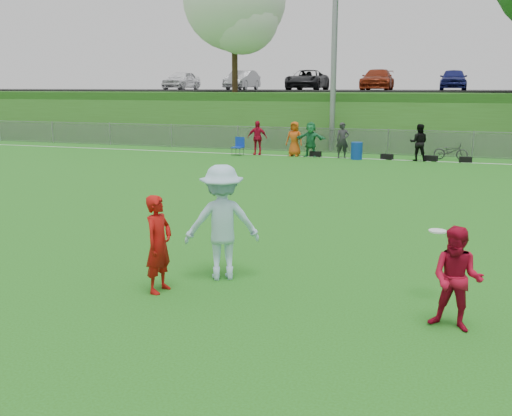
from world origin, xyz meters
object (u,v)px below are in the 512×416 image
at_px(player_blue, 222,222).
at_px(frisbee, 438,231).
at_px(player_red_center, 457,279).
at_px(bicycle, 451,151).
at_px(player_red_left, 159,244).
at_px(recycling_bin, 357,151).

height_order(player_blue, frisbee, player_blue).
relative_size(player_red_center, frisbee, 5.38).
bearing_deg(player_red_center, player_blue, 178.67).
xyz_separation_m(player_blue, frisbee, (3.64, 0.10, 0.11)).
relative_size(player_blue, bicycle, 1.35).
bearing_deg(player_blue, player_red_center, 139.17).
distance_m(frisbee, bicycle, 18.94).
xyz_separation_m(player_red_left, player_red_center, (4.69, -0.07, -0.08)).
bearing_deg(player_red_left, player_blue, -31.17).
relative_size(player_red_center, player_blue, 0.73).
relative_size(player_red_left, frisbee, 5.92).
height_order(player_red_left, player_red_center, player_red_left).
relative_size(frisbee, bicycle, 0.18).
bearing_deg(player_blue, player_red_left, 26.26).
xyz_separation_m(player_red_left, recycling_bin, (0.54, 18.76, -0.42)).
xyz_separation_m(recycling_bin, bicycle, (4.21, 1.23, -0.00)).
bearing_deg(player_blue, recycling_bin, -115.31).
distance_m(player_red_left, bicycle, 20.55).
height_order(player_red_left, player_blue, player_blue).
bearing_deg(frisbee, bicycle, 88.91).
bearing_deg(player_blue, frisbee, 155.52).
bearing_deg(recycling_bin, player_red_center, -77.56).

